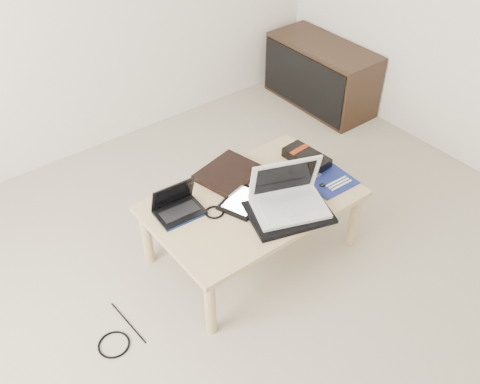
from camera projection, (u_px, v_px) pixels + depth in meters
ground at (265, 331)px, 2.67m from camera, size 4.00×4.00×0.00m
coffee_table at (253, 206)px, 2.87m from camera, size 1.10×0.70×0.40m
media_cabinet at (321, 75)px, 4.22m from camera, size 0.41×0.90×0.50m
book at (229, 173)px, 2.98m from camera, size 0.38×0.34×0.03m
netbook at (178, 206)px, 2.73m from camera, size 0.25×0.19×0.17m
tablet at (243, 201)px, 2.81m from camera, size 0.30×0.27×0.01m
remote at (276, 179)px, 2.95m from camera, size 0.10×0.22×0.02m
neoprene_sleeve at (289, 213)px, 2.74m from camera, size 0.49×0.41×0.02m
white_laptop at (288, 197)px, 2.73m from camera, size 0.44×0.38×0.26m
motherboard at (325, 177)px, 2.97m from camera, size 0.26×0.32×0.01m
gpu_box at (307, 158)px, 3.07m from camera, size 0.16×0.28×0.06m
cable_coil at (214, 212)px, 2.75m from camera, size 0.12×0.12×0.01m
floor_cable_coil at (114, 345)px, 2.60m from camera, size 0.20×0.20×0.01m
floor_cable_trail at (128, 323)px, 2.70m from camera, size 0.03×0.32×0.01m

